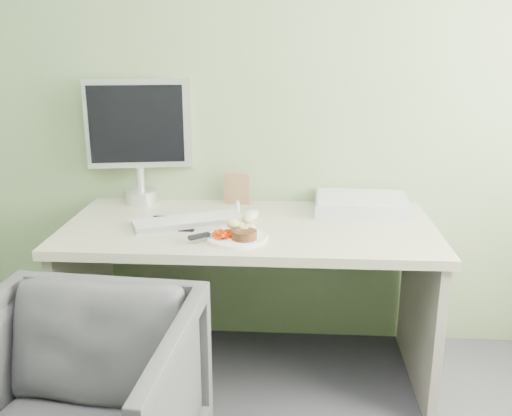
# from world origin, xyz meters

# --- Properties ---
(wall_back) EXTENTS (3.50, 0.00, 3.50)m
(wall_back) POSITION_xyz_m (0.00, 2.00, 1.35)
(wall_back) COLOR gray
(wall_back) RESTS_ON floor
(desk) EXTENTS (1.60, 0.75, 0.73)m
(desk) POSITION_xyz_m (0.00, 1.62, 0.55)
(desk) COLOR beige
(desk) RESTS_ON floor
(plate) EXTENTS (0.25, 0.25, 0.01)m
(plate) POSITION_xyz_m (-0.03, 1.43, 0.74)
(plate) COLOR white
(plate) RESTS_ON desk
(steak) EXTENTS (0.12, 0.12, 0.03)m
(steak) POSITION_xyz_m (-0.00, 1.41, 0.76)
(steak) COLOR black
(steak) RESTS_ON plate
(potato_pile) EXTENTS (0.13, 0.11, 0.06)m
(potato_pile) POSITION_xyz_m (-0.01, 1.49, 0.77)
(potato_pile) COLOR tan
(potato_pile) RESTS_ON plate
(carrot_heap) EXTENTS (0.07, 0.06, 0.04)m
(carrot_heap) POSITION_xyz_m (-0.09, 1.41, 0.76)
(carrot_heap) COLOR red
(carrot_heap) RESTS_ON plate
(steak_knife) EXTENTS (0.20, 0.16, 0.02)m
(steak_knife) POSITION_xyz_m (-0.15, 1.41, 0.75)
(steak_knife) COLOR silver
(steak_knife) RESTS_ON plate
(mousepad) EXTENTS (0.23, 0.20, 0.00)m
(mousepad) POSITION_xyz_m (-0.33, 1.61, 0.73)
(mousepad) COLOR black
(mousepad) RESTS_ON desk
(keyboard) EXTENTS (0.49, 0.32, 0.02)m
(keyboard) POSITION_xyz_m (-0.26, 1.61, 0.75)
(keyboard) COLOR white
(keyboard) RESTS_ON desk
(computer_mouse) EXTENTS (0.10, 0.13, 0.04)m
(computer_mouse) POSITION_xyz_m (0.00, 1.69, 0.75)
(computer_mouse) COLOR white
(computer_mouse) RESTS_ON desk
(photo_frame) EXTENTS (0.12, 0.02, 0.15)m
(photo_frame) POSITION_xyz_m (-0.08, 1.93, 0.81)
(photo_frame) COLOR #8F5C43
(photo_frame) RESTS_ON desk
(eyedrop_bottle) EXTENTS (0.02, 0.02, 0.07)m
(eyedrop_bottle) POSITION_xyz_m (-0.07, 1.79, 0.76)
(eyedrop_bottle) COLOR white
(eyedrop_bottle) RESTS_ON desk
(scanner) EXTENTS (0.44, 0.30, 0.07)m
(scanner) POSITION_xyz_m (0.50, 1.84, 0.76)
(scanner) COLOR silver
(scanner) RESTS_ON desk
(monitor) EXTENTS (0.50, 0.17, 0.59)m
(monitor) POSITION_xyz_m (-0.55, 1.94, 1.07)
(monitor) COLOR silver
(monitor) RESTS_ON desk
(desk_chair) EXTENTS (0.80, 0.82, 0.70)m
(desk_chair) POSITION_xyz_m (-0.51, 0.81, 0.35)
(desk_chair) COLOR #36353A
(desk_chair) RESTS_ON floor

